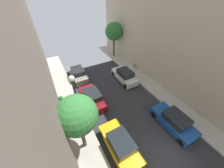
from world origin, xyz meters
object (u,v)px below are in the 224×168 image
Objects in this scene: potted_plant_3 at (134,66)px; potted_plant_1 at (61,99)px; parked_car_left_5 at (78,74)px; parked_car_right_2 at (125,76)px; lamp_post at (76,96)px; street_tree_1 at (114,32)px; parked_car_left_3 at (120,144)px; parked_car_right_1 at (174,121)px; parked_car_left_4 at (92,98)px; street_tree_0 at (77,115)px.

potted_plant_1 is at bearing -170.13° from potted_plant_3.
parked_car_left_5 is 6.42m from parked_car_right_2.
lamp_post is at bearing -150.92° from potted_plant_3.
street_tree_1 is 1.01× the size of lamp_post.
parked_car_left_3 is 1.00× the size of parked_car_right_1.
parked_car_left_4 is 1.00× the size of parked_car_left_5.
parked_car_right_2 is at bearing 90.00° from parked_car_right_1.
parked_car_left_3 and parked_car_right_2 have the same top height.
parked_car_left_5 is 9.20m from street_tree_1.
street_tree_1 reaches higher than street_tree_0.
parked_car_right_1 is 11.55m from potted_plant_1.
parked_car_right_1 is 10.28m from potted_plant_3.
parked_car_left_4 is 3.40m from potted_plant_1.
parked_car_left_4 and parked_car_left_5 have the same top height.
potted_plant_3 is 0.13× the size of lamp_post.
street_tree_1 is (7.69, 8.82, 3.57)m from parked_car_left_4.
potted_plant_3 is at bearing -83.22° from street_tree_1.
parked_car_right_1 is (5.40, -11.64, 0.00)m from parked_car_left_5.
street_tree_1 is 7.89× the size of potted_plant_3.
parked_car_left_5 is 1.00× the size of parked_car_right_1.
parked_car_right_1 is 0.76× the size of lamp_post.
street_tree_1 is (2.29, 15.21, 3.57)m from parked_car_right_1.
parked_car_right_2 is 3.38m from potted_plant_3.
street_tree_0 is 7.43× the size of potted_plant_3.
lamp_post is (1.16, -3.71, 3.14)m from potted_plant_1.
street_tree_1 reaches higher than parked_car_left_4.
parked_car_left_4 is 4.74× the size of potted_plant_1.
parked_car_left_4 is 1.00× the size of parked_car_right_1.
potted_plant_1 is (-0.69, 5.72, -3.40)m from street_tree_0.
street_tree_0 is 5.96× the size of potted_plant_1.
parked_car_right_1 reaches higher than potted_plant_1.
parked_car_right_1 is at bearing -5.86° from parked_car_left_3.
parked_car_left_3 is 1.00× the size of parked_car_right_2.
parked_car_right_2 is at bearing 37.78° from street_tree_0.
parked_car_left_3 is at bearing -33.96° from street_tree_0.
parked_car_left_4 is 1.00× the size of parked_car_right_2.
parked_car_left_5 is (0.00, 11.08, 0.00)m from parked_car_left_3.
parked_car_left_4 is 5.68m from parked_car_right_2.
street_tree_0 is 16.49m from street_tree_1.
street_tree_0 is (-7.77, 2.15, 3.33)m from parked_car_right_1.
parked_car_left_4 is 0.80× the size of street_tree_0.
lamp_post is (-7.30, 4.16, 3.06)m from parked_car_right_1.
parked_car_right_1 is 15.79m from street_tree_1.
lamp_post is (-7.30, -4.01, 3.06)m from parked_car_right_2.
parked_car_left_3 is at bearing -117.69° from street_tree_1.
lamp_post reaches higher than parked_car_left_4.
potted_plant_1 is at bearing 107.40° from lamp_post.
street_tree_0 reaches higher than parked_car_left_3.
parked_car_left_4 is at bearing 49.71° from lamp_post.
parked_car_left_4 is at bearing -25.60° from potted_plant_1.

